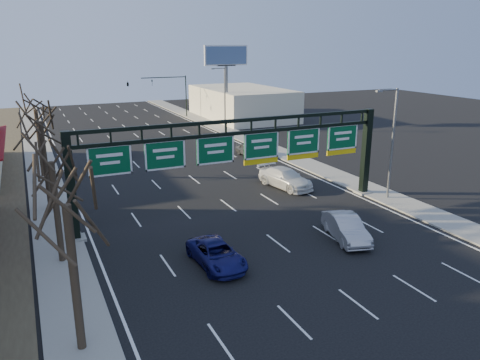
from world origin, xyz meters
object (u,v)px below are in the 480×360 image
sign_gantry (241,153)px  car_blue_suv (216,254)px  car_white_wagon (285,178)px  car_silver_sedan (346,228)px

sign_gantry → car_blue_suv: 9.53m
car_blue_suv → car_white_wagon: car_white_wagon is taller
sign_gantry → car_silver_sedan: 9.23m
sign_gantry → car_white_wagon: size_ratio=4.30×
sign_gantry → car_silver_sedan: size_ratio=5.08×
car_blue_suv → car_silver_sedan: 9.05m
car_blue_suv → car_silver_sedan: (9.05, -0.13, 0.12)m
car_silver_sedan → car_white_wagon: car_white_wagon is taller
sign_gantry → car_blue_suv: sign_gantry is taller
car_blue_suv → sign_gantry: bearing=53.6°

